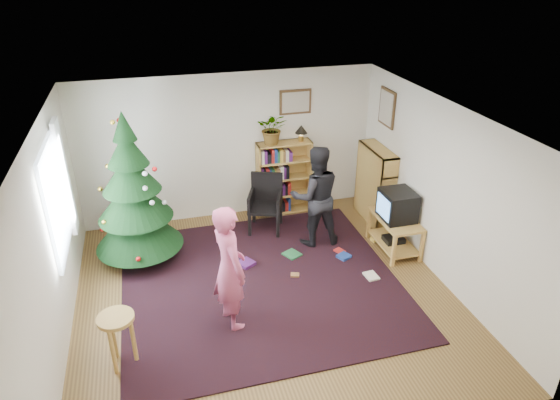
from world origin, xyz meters
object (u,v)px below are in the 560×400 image
object	(u,v)px
tv_stand	(395,231)
person_by_chair	(315,196)
bookshelf_back	(284,177)
crt_tv	(397,205)
armchair	(264,200)
potted_plant	(273,128)
table_lamp	(301,130)
christmas_tree	(134,202)
picture_right	(387,108)
bookshelf_right	(375,184)
picture_back	(295,102)
stool	(117,328)
person_standing	(229,268)

from	to	relation	value
tv_stand	person_by_chair	xyz separation A→B (m)	(-1.13, 0.53, 0.49)
bookshelf_back	tv_stand	size ratio (longest dim) A/B	1.39
crt_tv	armchair	size ratio (longest dim) A/B	0.54
potted_plant	table_lamp	world-z (taller)	potted_plant
bookshelf_back	christmas_tree	bearing A→B (deg)	-159.53
picture_right	christmas_tree	size ratio (longest dim) A/B	0.26
table_lamp	crt_tv	bearing A→B (deg)	-59.72
person_by_chair	potted_plant	xyz separation A→B (m)	(-0.37, 1.18, 0.75)
bookshelf_right	crt_tv	distance (m)	1.04
table_lamp	tv_stand	bearing A→B (deg)	-59.65
bookshelf_back	table_lamp	world-z (taller)	table_lamp
bookshelf_back	potted_plant	world-z (taller)	potted_plant
christmas_tree	potted_plant	world-z (taller)	christmas_tree
christmas_tree	bookshelf_right	world-z (taller)	christmas_tree
bookshelf_right	person_by_chair	distance (m)	1.36
bookshelf_right	crt_tv	size ratio (longest dim) A/B	2.53
picture_back	picture_right	xyz separation A→B (m)	(1.33, -0.73, 0.00)
bookshelf_right	table_lamp	size ratio (longest dim) A/B	4.59
christmas_tree	tv_stand	xyz separation A→B (m)	(3.82, -0.77, -0.64)
potted_plant	person_by_chair	bearing A→B (deg)	-72.71
bookshelf_back	table_lamp	size ratio (longest dim) A/B	4.59
stool	person_standing	world-z (taller)	person_standing
tv_stand	person_standing	world-z (taller)	person_standing
tv_stand	armchair	xyz separation A→B (m)	(-1.79, 1.21, 0.19)
person_by_chair	potted_plant	size ratio (longest dim) A/B	3.04
bookshelf_back	person_standing	size ratio (longest dim) A/B	0.79
armchair	table_lamp	distance (m)	1.36
bookshelf_back	bookshelf_right	bearing A→B (deg)	-25.84
bookshelf_right	person_standing	bearing A→B (deg)	125.44
crt_tv	person_standing	xyz separation A→B (m)	(-2.76, -1.03, 0.05)
picture_right	crt_tv	world-z (taller)	picture_right
christmas_tree	person_by_chair	bearing A→B (deg)	-5.17
bookshelf_back	stool	xyz separation A→B (m)	(-2.79, -3.11, -0.14)
potted_plant	bookshelf_right	bearing A→B (deg)	-23.01
bookshelf_back	bookshelf_right	xyz separation A→B (m)	(1.42, -0.69, 0.00)
armchair	picture_back	bearing A→B (deg)	62.82
picture_right	tv_stand	world-z (taller)	picture_right
christmas_tree	table_lamp	size ratio (longest dim) A/B	8.22
person_standing	picture_right	bearing A→B (deg)	-69.45
picture_back	armchair	distance (m)	1.73
bookshelf_back	tv_stand	world-z (taller)	bookshelf_back
bookshelf_back	picture_right	bearing A→B (deg)	-20.76
picture_right	table_lamp	size ratio (longest dim) A/B	2.12
christmas_tree	table_lamp	xyz separation A→B (m)	(2.82, 0.94, 0.52)
picture_right	crt_tv	distance (m)	1.64
picture_back	armchair	size ratio (longest dim) A/B	0.58
person_standing	stool	bearing A→B (deg)	90.78
bookshelf_back	person_by_chair	xyz separation A→B (m)	(0.17, -1.18, 0.16)
picture_right	table_lamp	world-z (taller)	picture_right
christmas_tree	picture_back	bearing A→B (deg)	21.35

